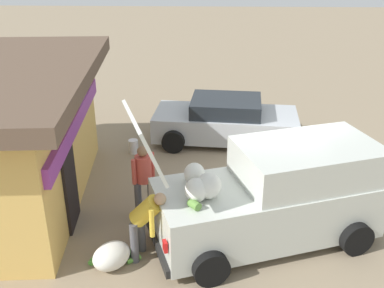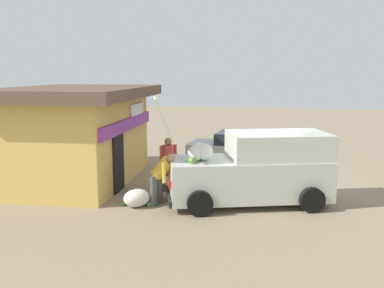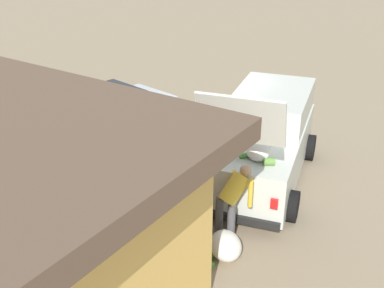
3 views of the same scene
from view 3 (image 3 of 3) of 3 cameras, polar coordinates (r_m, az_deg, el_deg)
name	(u,v)px [view 3 (image 3 of 3)]	position (r m, az deg, el deg)	size (l,w,h in m)	color
ground_plane	(193,151)	(12.44, 0.17, -0.83)	(60.00, 60.00, 0.00)	gray
storefront_bar	(9,205)	(7.73, -21.20, -6.86)	(6.57, 4.59, 3.05)	#E0B259
delivery_van	(265,139)	(10.95, 8.75, 0.57)	(3.11, 4.91, 2.89)	silver
parked_sedan	(104,116)	(13.26, -10.54, 3.36)	(2.37, 4.18, 1.29)	#B2B7BC
vendor_standing	(167,174)	(9.43, -3.09, -3.68)	(0.48, 0.48, 1.61)	#4C4C51
customer_bending	(233,197)	(8.86, 4.94, -6.34)	(0.61, 0.72, 1.43)	#4C4C51
unloaded_banana_pile	(225,246)	(8.68, 4.00, -12.14)	(0.92, 0.96, 0.48)	silver
paint_bucket	(49,175)	(11.40, -16.83, -3.54)	(0.26, 0.26, 0.39)	silver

